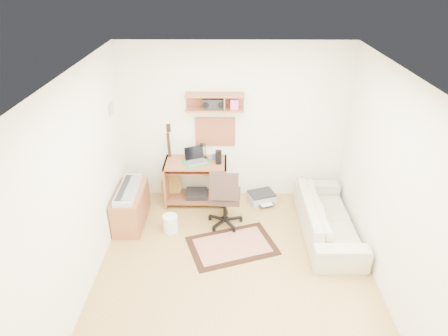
{
  "coord_description": "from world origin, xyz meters",
  "views": [
    {
      "loc": [
        -0.1,
        -3.94,
        3.65
      ],
      "look_at": [
        -0.15,
        1.05,
        1.0
      ],
      "focal_mm": 31.82,
      "sensor_mm": 36.0,
      "label": 1
    }
  ],
  "objects_px": {
    "sofa": "(329,212)",
    "printer": "(261,197)",
    "desk": "(196,182)",
    "task_chair": "(225,196)",
    "cabinet": "(131,207)"
  },
  "relations": [
    {
      "from": "desk",
      "to": "cabinet",
      "type": "distance_m",
      "value": 1.14
    },
    {
      "from": "cabinet",
      "to": "printer",
      "type": "xyz_separation_m",
      "value": [
        2.05,
        0.62,
        -0.19
      ]
    },
    {
      "from": "printer",
      "to": "sofa",
      "type": "bearing_deg",
      "value": -63.68
    },
    {
      "from": "printer",
      "to": "task_chair",
      "type": "bearing_deg",
      "value": -153.6
    },
    {
      "from": "cabinet",
      "to": "task_chair",
      "type": "bearing_deg",
      "value": -1.17
    },
    {
      "from": "cabinet",
      "to": "printer",
      "type": "relative_size",
      "value": 2.14
    },
    {
      "from": "task_chair",
      "to": "sofa",
      "type": "relative_size",
      "value": 0.54
    },
    {
      "from": "desk",
      "to": "cabinet",
      "type": "bearing_deg",
      "value": -147.96
    },
    {
      "from": "desk",
      "to": "task_chair",
      "type": "distance_m",
      "value": 0.81
    },
    {
      "from": "task_chair",
      "to": "sofa",
      "type": "distance_m",
      "value": 1.54
    },
    {
      "from": "task_chair",
      "to": "cabinet",
      "type": "relative_size",
      "value": 1.12
    },
    {
      "from": "task_chair",
      "to": "cabinet",
      "type": "distance_m",
      "value": 1.46
    },
    {
      "from": "sofa",
      "to": "printer",
      "type": "bearing_deg",
      "value": 46.64
    },
    {
      "from": "printer",
      "to": "sofa",
      "type": "height_order",
      "value": "sofa"
    },
    {
      "from": "sofa",
      "to": "desk",
      "type": "bearing_deg",
      "value": 67.18
    }
  ]
}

